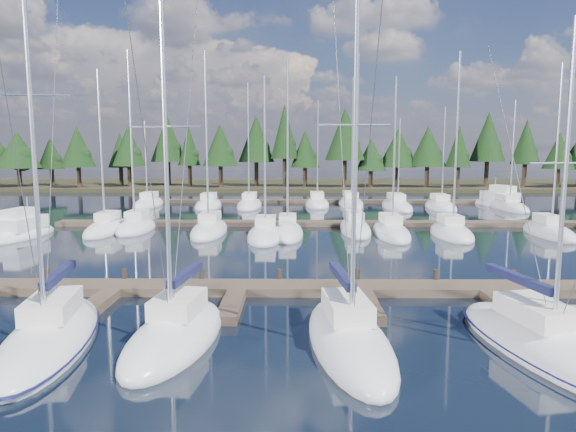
{
  "coord_description": "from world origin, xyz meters",
  "views": [
    {
      "loc": [
        -3.28,
        -6.68,
        7.06
      ],
      "look_at": [
        -3.6,
        22.0,
        3.26
      ],
      "focal_mm": 32.0,
      "sensor_mm": 36.0,
      "label": 1
    }
  ],
  "objects_px": {
    "motor_yacht_right": "(500,202)",
    "front_sailboat_4": "(543,345)",
    "front_sailboat_1": "(50,337)",
    "main_dock": "(362,292)",
    "front_sailboat_2": "(176,335)",
    "front_sailboat_3": "(349,339)",
    "motor_yacht_left": "(23,232)"
  },
  "relations": [
    {
      "from": "motor_yacht_right",
      "to": "front_sailboat_4",
      "type": "bearing_deg",
      "value": -109.99
    },
    {
      "from": "front_sailboat_1",
      "to": "motor_yacht_right",
      "type": "distance_m",
      "value": 56.78
    },
    {
      "from": "main_dock",
      "to": "front_sailboat_2",
      "type": "xyz_separation_m",
      "value": [
        -7.6,
        -6.08,
        0.09
      ]
    },
    {
      "from": "front_sailboat_3",
      "to": "motor_yacht_right",
      "type": "bearing_deg",
      "value": 62.75
    },
    {
      "from": "front_sailboat_4",
      "to": "motor_yacht_left",
      "type": "bearing_deg",
      "value": 142.79
    },
    {
      "from": "main_dock",
      "to": "front_sailboat_3",
      "type": "bearing_deg",
      "value": -101.47
    },
    {
      "from": "front_sailboat_1",
      "to": "front_sailboat_3",
      "type": "height_order",
      "value": "front_sailboat_1"
    },
    {
      "from": "front_sailboat_3",
      "to": "motor_yacht_left",
      "type": "bearing_deg",
      "value": 136.31
    },
    {
      "from": "front_sailboat_2",
      "to": "motor_yacht_right",
      "type": "bearing_deg",
      "value": 56.64
    },
    {
      "from": "front_sailboat_1",
      "to": "front_sailboat_2",
      "type": "bearing_deg",
      "value": 3.75
    },
    {
      "from": "motor_yacht_left",
      "to": "front_sailboat_1",
      "type": "bearing_deg",
      "value": -60.29
    },
    {
      "from": "front_sailboat_2",
      "to": "front_sailboat_3",
      "type": "height_order",
      "value": "front_sailboat_3"
    },
    {
      "from": "front_sailboat_3",
      "to": "front_sailboat_4",
      "type": "distance_m",
      "value": 6.72
    },
    {
      "from": "main_dock",
      "to": "front_sailboat_4",
      "type": "height_order",
      "value": "front_sailboat_4"
    },
    {
      "from": "main_dock",
      "to": "front_sailboat_3",
      "type": "xyz_separation_m",
      "value": [
        -1.3,
        -6.4,
        0.09
      ]
    },
    {
      "from": "front_sailboat_1",
      "to": "motor_yacht_right",
      "type": "height_order",
      "value": "front_sailboat_1"
    },
    {
      "from": "motor_yacht_right",
      "to": "motor_yacht_left",
      "type": "bearing_deg",
      "value": -154.15
    },
    {
      "from": "main_dock",
      "to": "motor_yacht_right",
      "type": "xyz_separation_m",
      "value": [
        22.08,
        38.99,
        0.27
      ]
    },
    {
      "from": "front_sailboat_1",
      "to": "front_sailboat_2",
      "type": "xyz_separation_m",
      "value": [
        4.47,
        0.29,
        0.0
      ]
    },
    {
      "from": "motor_yacht_right",
      "to": "front_sailboat_3",
      "type": "bearing_deg",
      "value": -117.25
    },
    {
      "from": "front_sailboat_2",
      "to": "front_sailboat_4",
      "type": "distance_m",
      "value": 13.02
    },
    {
      "from": "front_sailboat_1",
      "to": "main_dock",
      "type": "bearing_deg",
      "value": 27.85
    },
    {
      "from": "motor_yacht_left",
      "to": "motor_yacht_right",
      "type": "relative_size",
      "value": 0.89
    },
    {
      "from": "front_sailboat_1",
      "to": "front_sailboat_4",
      "type": "height_order",
      "value": "front_sailboat_1"
    },
    {
      "from": "main_dock",
      "to": "front_sailboat_4",
      "type": "xyz_separation_m",
      "value": [
        5.4,
        -6.85,
        0.06
      ]
    },
    {
      "from": "front_sailboat_2",
      "to": "motor_yacht_left",
      "type": "xyz_separation_m",
      "value": [
        -17.36,
        22.29,
        0.14
      ]
    },
    {
      "from": "main_dock",
      "to": "front_sailboat_1",
      "type": "bearing_deg",
      "value": -152.15
    },
    {
      "from": "main_dock",
      "to": "front_sailboat_4",
      "type": "bearing_deg",
      "value": -51.74
    },
    {
      "from": "front_sailboat_2",
      "to": "motor_yacht_right",
      "type": "xyz_separation_m",
      "value": [
        29.67,
        45.07,
        0.17
      ]
    },
    {
      "from": "front_sailboat_4",
      "to": "motor_yacht_left",
      "type": "distance_m",
      "value": 38.12
    },
    {
      "from": "motor_yacht_left",
      "to": "main_dock",
      "type": "bearing_deg",
      "value": -32.99
    },
    {
      "from": "front_sailboat_4",
      "to": "front_sailboat_1",
      "type": "bearing_deg",
      "value": 178.45
    }
  ]
}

